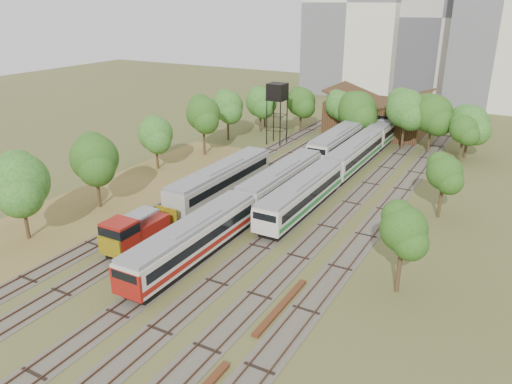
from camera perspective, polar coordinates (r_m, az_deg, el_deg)
The scene contains 16 objects.
ground at distance 40.71m, azimuth -9.41°, elevation -11.54°, with size 240.00×240.00×0.00m, color #475123.
dry_grass_patch at distance 57.11m, azimuth -18.74°, elevation -2.42°, with size 14.00×60.00×0.04m, color brown.
tracks at distance 60.19m, azimuth 4.86°, elevation -0.07°, with size 24.60×80.00×0.19m.
railcar_red_set at distance 51.15m, azimuth -1.50°, elevation -1.68°, with size 2.95×34.58×3.65m.
railcar_green_set at distance 69.68m, azimuth 11.19°, elevation 4.24°, with size 2.97×52.08×3.68m.
railcar_rear at distance 74.55m, azimuth 9.27°, elevation 5.57°, with size 3.13×16.08×3.87m.
shunter_locomotive at distance 47.57m, azimuth -13.79°, elevation -4.54°, with size 2.64×8.10×3.45m.
old_grey_coach at distance 58.14m, azimuth -4.00°, elevation 1.33°, with size 3.09×18.00×3.82m.
water_tower at distance 79.05m, azimuth 2.45°, elevation 11.22°, with size 2.78×2.78×9.63m.
rail_pile_far at distance 38.72m, azimuth 2.90°, elevation -12.91°, with size 0.51×8.23×0.27m, color #592F19.
maintenance_shed at distance 89.38m, azimuth 13.67°, elevation 8.42°, with size 16.45×11.55×7.58m.
tree_band_left at distance 64.58m, azimuth -12.38°, elevation 6.13°, with size 8.00×65.19×8.74m.
tree_band_far at distance 81.56m, azimuth 12.94°, elevation 9.15°, with size 39.00×8.58×9.30m.
tree_band_right at distance 58.72m, azimuth 20.88°, elevation 3.18°, with size 4.92×42.28×7.30m.
tower_left at distance 127.72m, azimuth 11.63°, elevation 20.47°, with size 22.00×16.00×42.00m, color beige.
tower_centre at distance 127.90m, azimuth 21.24°, elevation 18.19°, with size 20.00×18.00×36.00m, color #B6AFA5.
Camera 1 is at (22.14, -26.25, 21.86)m, focal length 35.00 mm.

